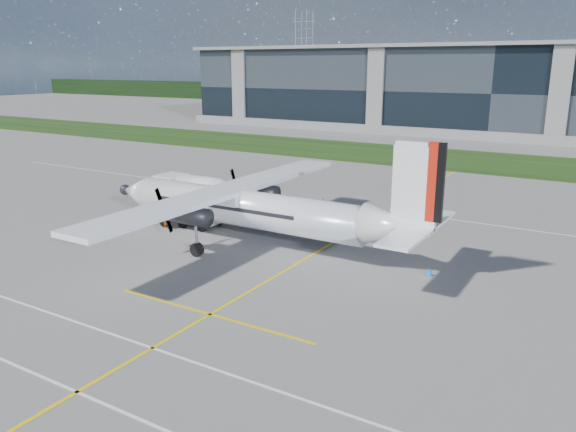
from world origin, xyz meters
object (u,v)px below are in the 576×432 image
at_px(ground_crew_person, 167,217).
at_px(baggage_tug, 200,214).
at_px(fuel_tanker_truck, 190,192).
at_px(safety_cone_nose_stbd, 145,214).
at_px(safety_cone_nose_port, 128,223).
at_px(turboprop_aircraft, 255,188).
at_px(safety_cone_fwd, 109,216).
at_px(pylon_west, 304,56).
at_px(safety_cone_stbdwing, 323,201).
at_px(safety_cone_tail, 430,272).

bearing_deg(ground_crew_person, baggage_tug, -31.13).
distance_m(fuel_tanker_truck, safety_cone_nose_stbd, 4.28).
distance_m(baggage_tug, safety_cone_nose_port, 5.62).
bearing_deg(turboprop_aircraft, safety_cone_nose_stbd, 173.43).
relative_size(ground_crew_person, safety_cone_fwd, 3.79).
relative_size(turboprop_aircraft, safety_cone_fwd, 52.68).
height_order(baggage_tug, safety_cone_nose_port, baggage_tug).
bearing_deg(pylon_west, safety_cone_nose_stbd, -65.15).
height_order(baggage_tug, safety_cone_stbdwing, baggage_tug).
bearing_deg(safety_cone_nose_port, pylon_west, 114.74).
relative_size(pylon_west, ground_crew_person, 15.83).
relative_size(pylon_west, baggage_tug, 9.05).
height_order(safety_cone_nose_stbd, safety_cone_fwd, same).
bearing_deg(ground_crew_person, safety_cone_nose_port, 123.09).
bearing_deg(safety_cone_nose_stbd, fuel_tanker_truck, 65.76).
height_order(turboprop_aircraft, baggage_tug, turboprop_aircraft).
relative_size(fuel_tanker_truck, ground_crew_person, 4.27).
relative_size(ground_crew_person, safety_cone_tail, 3.79).
height_order(safety_cone_nose_stbd, safety_cone_tail, same).
bearing_deg(safety_cone_fwd, safety_cone_tail, 1.88).
height_order(ground_crew_person, safety_cone_stbdwing, ground_crew_person).
distance_m(baggage_tug, safety_cone_tail, 18.29).
bearing_deg(ground_crew_person, safety_cone_tail, -73.19).
distance_m(fuel_tanker_truck, safety_cone_stbdwing, 11.76).
height_order(ground_crew_person, safety_cone_nose_port, ground_crew_person).
height_order(turboprop_aircraft, ground_crew_person, turboprop_aircraft).
xyz_separation_m(baggage_tug, safety_cone_nose_port, (-4.86, -2.73, -0.74)).
distance_m(pylon_west, safety_cone_tail, 171.80).
xyz_separation_m(baggage_tug, safety_cone_fwd, (-7.84, -1.96, -0.74)).
distance_m(safety_cone_nose_stbd, safety_cone_tail, 24.05).
bearing_deg(safety_cone_stbdwing, ground_crew_person, -115.37).
bearing_deg(ground_crew_person, safety_cone_stbdwing, -10.36).
bearing_deg(safety_cone_nose_stbd, safety_cone_fwd, -136.83).
relative_size(safety_cone_nose_port, safety_cone_stbdwing, 1.00).
distance_m(safety_cone_nose_port, safety_cone_stbdwing, 17.12).
height_order(pylon_west, safety_cone_tail, pylon_west).
xyz_separation_m(pylon_west, ground_crew_person, (70.69, -145.77, -14.05)).
height_order(safety_cone_tail, safety_cone_fwd, same).
bearing_deg(turboprop_aircraft, safety_cone_tail, 1.38).
xyz_separation_m(safety_cone_nose_port, safety_cone_stbdwing, (9.38, 14.32, 0.00)).
distance_m(turboprop_aircraft, safety_cone_stbdwing, 13.60).
distance_m(ground_crew_person, safety_cone_tail, 20.06).
distance_m(pylon_west, baggage_tug, 161.86).
relative_size(safety_cone_tail, safety_cone_fwd, 1.00).
distance_m(safety_cone_stbdwing, safety_cone_fwd, 18.34).
bearing_deg(pylon_west, safety_cone_fwd, -66.12).
bearing_deg(baggage_tug, safety_cone_nose_stbd, -179.76).
bearing_deg(fuel_tanker_truck, safety_cone_fwd, -123.44).
bearing_deg(baggage_tug, safety_cone_stbdwing, 68.70).
xyz_separation_m(baggage_tug, safety_cone_stbdwing, (4.52, 11.59, -0.74)).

